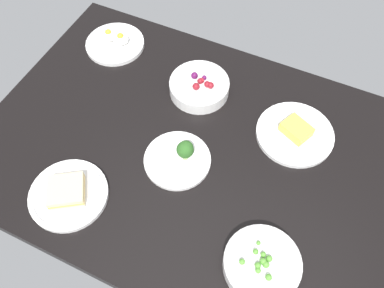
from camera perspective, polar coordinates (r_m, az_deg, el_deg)
dining_table at (r=111.44cm, az=0.00°, el=-1.11°), size 117.19×81.65×4.00cm
bowl_berries at (r=119.89cm, az=1.06°, el=8.29°), size 17.97×17.97×6.10cm
plate_sandwich at (r=106.32cm, az=-17.36°, el=-6.80°), size 20.20×20.20×4.54cm
plate_eggs at (r=136.84cm, az=-10.98°, el=14.13°), size 19.11×19.11×5.10cm
bowl_peas at (r=95.74cm, az=9.99°, el=-16.56°), size 17.85×17.85×5.22cm
plate_cheese at (r=114.84cm, az=14.57°, el=1.56°), size 21.75×21.75×4.29cm
plate_broccoli at (r=106.09cm, az=-1.84°, el=-1.89°), size 18.09×18.09×7.56cm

